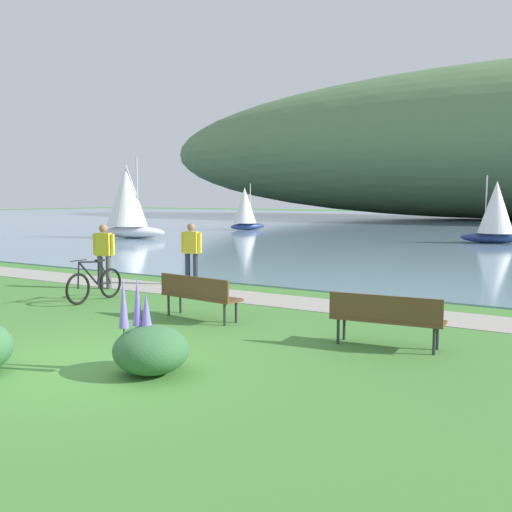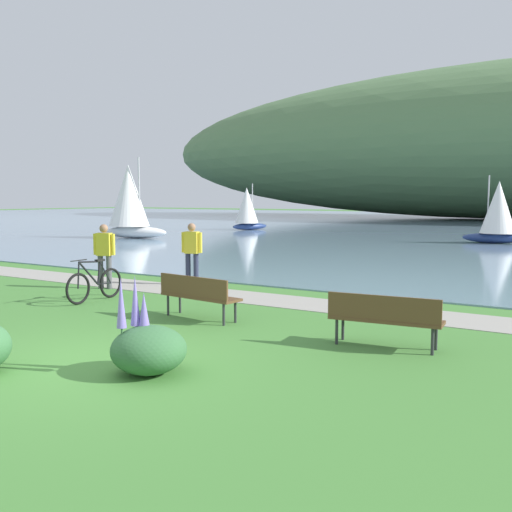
# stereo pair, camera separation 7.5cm
# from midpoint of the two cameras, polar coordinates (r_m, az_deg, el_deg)

# --- Properties ---
(ground_plane) EXTENTS (200.00, 200.00, 0.00)m
(ground_plane) POSITION_cam_midpoint_polar(r_m,az_deg,el_deg) (8.96, -16.85, -10.09)
(ground_plane) COLOR #478438
(distant_hillside) EXTENTS (88.59, 28.00, 16.71)m
(distant_hillside) POSITION_cam_midpoint_polar(r_m,az_deg,el_deg) (69.73, 23.63, 10.23)
(distant_hillside) COLOR #567A4C
(distant_hillside) RESTS_ON bay_water
(shoreline_path) EXTENTS (60.00, 1.50, 0.01)m
(shoreline_path) POSITION_cam_midpoint_polar(r_m,az_deg,el_deg) (13.58, 2.45, -4.43)
(shoreline_path) COLOR #A39E93
(shoreline_path) RESTS_ON ground
(park_bench_near_camera) EXTENTS (1.84, 0.66, 0.88)m
(park_bench_near_camera) POSITION_cam_midpoint_polar(r_m,az_deg,el_deg) (9.55, 12.43, -5.78)
(park_bench_near_camera) COLOR brown
(park_bench_near_camera) RESTS_ON ground
(park_bench_further_along) EXTENTS (1.84, 0.69, 0.88)m
(park_bench_further_along) POSITION_cam_midpoint_polar(r_m,az_deg,el_deg) (11.53, -5.86, -3.69)
(park_bench_further_along) COLOR brown
(park_bench_further_along) RESTS_ON ground
(bicycle_leaning_near_bench) EXTENTS (0.15, 1.77, 1.01)m
(bicycle_leaning_near_bench) POSITION_cam_midpoint_polar(r_m,az_deg,el_deg) (14.04, -15.71, -2.69)
(bicycle_leaning_near_bench) COLOR black
(bicycle_leaning_near_bench) RESTS_ON ground
(person_at_shoreline) EXTENTS (0.60, 0.30, 1.71)m
(person_at_shoreline) POSITION_cam_midpoint_polar(r_m,az_deg,el_deg) (16.01, -6.49, 0.61)
(person_at_shoreline) COLOR #282D47
(person_at_shoreline) RESTS_ON ground
(person_on_the_grass) EXTENTS (0.58, 0.34, 1.71)m
(person_on_the_grass) POSITION_cam_midpoint_polar(r_m,az_deg,el_deg) (15.81, -14.84, 0.39)
(person_on_the_grass) COLOR #4C4C51
(person_on_the_grass) RESTS_ON ground
(echium_bush_beside_closest) EXTENTS (1.04, 1.04, 1.35)m
(echium_bush_beside_closest) POSITION_cam_midpoint_polar(r_m,az_deg,el_deg) (8.16, -10.60, -8.85)
(echium_bush_beside_closest) COLOR #386B3D
(echium_bush_beside_closest) RESTS_ON ground
(sailboat_nearest_to_shore) EXTENTS (4.13, 2.88, 4.68)m
(sailboat_nearest_to_shore) POSITION_cam_midpoint_polar(r_m,az_deg,el_deg) (34.75, -12.56, 5.36)
(sailboat_nearest_to_shore) COLOR white
(sailboat_nearest_to_shore) RESTS_ON bay_water
(sailboat_mid_bay) EXTENTS (3.04, 1.90, 3.51)m
(sailboat_mid_bay) POSITION_cam_midpoint_polar(r_m,az_deg,el_deg) (32.46, 22.38, 4.08)
(sailboat_mid_bay) COLOR navy
(sailboat_mid_bay) RESTS_ON bay_water
(sailboat_far_off) EXTENTS (2.27, 2.95, 3.38)m
(sailboat_far_off) POSITION_cam_midpoint_polar(r_m,az_deg,el_deg) (42.42, -1.13, 4.72)
(sailboat_far_off) COLOR navy
(sailboat_far_off) RESTS_ON bay_water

